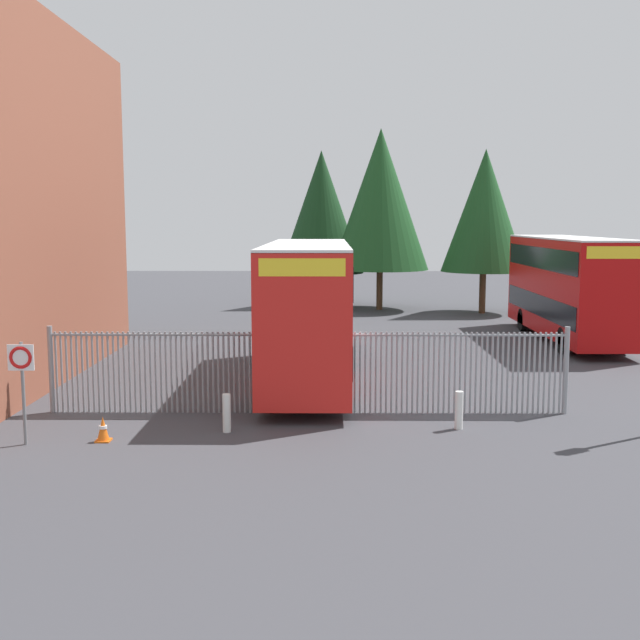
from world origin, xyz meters
The scene contains 11 objects.
ground_plane centered at (0.00, 8.00, 0.00)m, with size 100.00×100.00×0.00m, color #3D3D42.
palisade_fence centered at (-0.29, 0.00, 1.18)m, with size 13.89×0.14×2.35m.
double_decker_bus_near_gate centered at (-0.38, 3.97, 2.42)m, with size 2.54×10.81×4.42m.
double_decker_bus_behind_fence_left centered at (10.49, 12.68, 2.42)m, with size 2.54×10.81×4.42m.
bollard_near_left centered at (-2.22, -1.91, 0.47)m, with size 0.20×0.20×0.95m, color silver.
bollard_center_front centered at (3.50, -1.57, 0.47)m, with size 0.20×0.20×0.95m, color silver.
traffic_cone_by_gate centered at (-5.01, -2.74, 0.29)m, with size 0.34×0.34×0.59m.
speed_limit_sign_post centered at (-6.73, -3.06, 1.78)m, with size 0.60×0.14×2.40m.
tree_tall_back centered at (-0.15, 26.46, 5.60)m, with size 5.09×5.09×9.24m.
tree_short_side centered at (3.23, 24.19, 6.29)m, with size 5.56×5.56×10.27m.
tree_mid_row centered at (8.82, 22.50, 5.64)m, with size 4.66×4.66×8.97m.
Camera 1 is at (0.25, -20.29, 5.15)m, focal length 43.46 mm.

